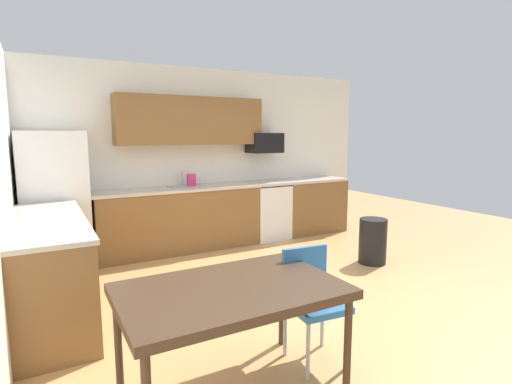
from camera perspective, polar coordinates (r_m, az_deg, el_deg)
The scene contains 17 objects.
ground_plane at distance 4.36m, azimuth 6.61°, elevation -14.85°, with size 12.00×12.00×0.00m, color tan.
wall_back at distance 6.35m, azimuth -7.26°, elevation 5.03°, with size 5.80×0.10×2.70m, color white.
cabinet_run_back at distance 5.96m, azimuth -10.84°, elevation -4.02°, with size 2.38×0.60×0.90m, color brown.
cabinet_run_back_right at distance 7.05m, azimuth 7.82°, elevation -2.03°, with size 1.17×0.60×0.90m, color brown.
cabinet_run_left at distance 4.24m, azimuth -27.32°, elevation -9.95°, with size 0.60×2.00×0.90m, color brown.
countertop_back at distance 6.07m, azimuth -5.95°, elevation 0.82°, with size 4.80×0.64×0.04m, color beige.
countertop_left at distance 4.12m, azimuth -27.76°, elevation -3.72°, with size 0.64×2.00×0.04m, color beige.
upper_cabinets_back at distance 6.03m, azimuth -9.25°, elevation 10.03°, with size 2.20×0.34×0.70m, color brown.
refrigerator at distance 5.53m, azimuth -26.86°, elevation -1.28°, with size 0.76×0.70×1.75m, color white.
oven_range at distance 6.56m, azimuth 1.62°, elevation -2.69°, with size 0.60×0.60×0.91m.
microwave at distance 6.53m, azimuth 1.21°, elevation 7.05°, with size 0.54×0.36×0.32m, color black.
sink_basin at distance 5.92m, azimuth -9.98°, elevation 0.15°, with size 0.48×0.40×0.14m, color #A5A8AD.
sink_faucet at distance 6.07m, azimuth -10.58°, elevation 1.85°, with size 0.02×0.02×0.24m, color #B2B5BA.
dining_table at distance 2.63m, azimuth -3.61°, elevation -14.62°, with size 1.40×0.90×0.75m.
chair_near_table at distance 3.14m, azimuth 7.96°, elevation -14.36°, with size 0.43×0.43×0.85m.
trash_bin at distance 5.54m, azimuth 16.39°, elevation -6.75°, with size 0.36×0.36×0.60m, color black.
kettle at distance 5.98m, azimuth -9.25°, elevation 1.60°, with size 0.14×0.14×0.20m, color #CC3372.
Camera 1 is at (-2.35, -3.24, 1.71)m, focal length 27.90 mm.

